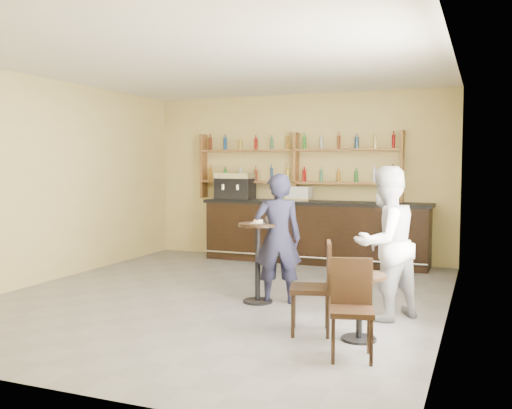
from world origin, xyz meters
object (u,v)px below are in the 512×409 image
at_px(pastry_case, 299,194).
at_px(chair_west, 310,288).
at_px(pedestal_table, 258,263).
at_px(man_main, 278,239).
at_px(bar_counter, 314,232).
at_px(patron_second, 385,243).
at_px(chair_south, 352,310).
at_px(espresso_machine, 235,186).
at_px(cafe_table, 359,307).

xyz_separation_m(pastry_case, chair_west, (1.50, -4.34, -0.79)).
bearing_deg(pedestal_table, man_main, 17.10).
bearing_deg(man_main, bar_counter, -105.65).
relative_size(pastry_case, patron_second, 0.25).
relative_size(man_main, patron_second, 0.95).
relative_size(pastry_case, chair_south, 0.48).
xyz_separation_m(bar_counter, chair_west, (1.20, -4.34, -0.07)).
bearing_deg(man_main, chair_south, 104.77).
height_order(chair_west, patron_second, patron_second).
xyz_separation_m(man_main, chair_west, (0.80, -1.16, -0.36)).
height_order(espresso_machine, pastry_case, espresso_machine).
relative_size(pedestal_table, chair_south, 1.13).
relative_size(bar_counter, patron_second, 2.34).
bearing_deg(patron_second, chair_south, 33.83).
bearing_deg(pedestal_table, chair_south, -46.25).
relative_size(bar_counter, cafe_table, 6.06).
bearing_deg(chair_west, pastry_case, -177.11).
distance_m(bar_counter, chair_west, 4.50).
distance_m(cafe_table, patron_second, 1.12).
relative_size(bar_counter, man_main, 2.47).
distance_m(bar_counter, pedestal_table, 3.26).
bearing_deg(bar_counter, patron_second, -61.55).
distance_m(espresso_machine, cafe_table, 5.64).
distance_m(chair_south, patron_second, 1.62).
xyz_separation_m(pedestal_table, cafe_table, (1.60, -1.13, -0.18)).
height_order(pedestal_table, man_main, man_main).
xyz_separation_m(bar_counter, espresso_machine, (-1.63, 0.00, 0.84)).
xyz_separation_m(espresso_machine, cafe_table, (3.38, -4.39, -1.07)).
bearing_deg(bar_counter, cafe_table, -68.21).
relative_size(cafe_table, chair_south, 0.75).
bearing_deg(patron_second, cafe_table, 29.58).
xyz_separation_m(pedestal_table, patron_second, (1.71, -0.17, 0.38)).
bearing_deg(cafe_table, man_main, 138.16).
relative_size(espresso_machine, cafe_table, 1.02).
bearing_deg(man_main, espresso_machine, -80.33).
height_order(pastry_case, man_main, man_main).
bearing_deg(chair_west, espresso_machine, -163.08).
distance_m(man_main, chair_west, 1.45).
bearing_deg(patron_second, bar_counter, -115.71).
height_order(espresso_machine, pedestal_table, espresso_machine).
relative_size(man_main, cafe_table, 2.45).
bearing_deg(chair_west, pedestal_table, -151.87).
xyz_separation_m(pastry_case, man_main, (0.71, -3.18, -0.43)).
bearing_deg(cafe_table, pedestal_table, 144.90).
relative_size(man_main, chair_west, 1.71).
bearing_deg(bar_counter, chair_south, -70.12).
distance_m(bar_counter, man_main, 3.22).
distance_m(espresso_machine, pedestal_table, 3.82).
bearing_deg(cafe_table, chair_south, -85.24).
bearing_deg(cafe_table, bar_counter, 111.79).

